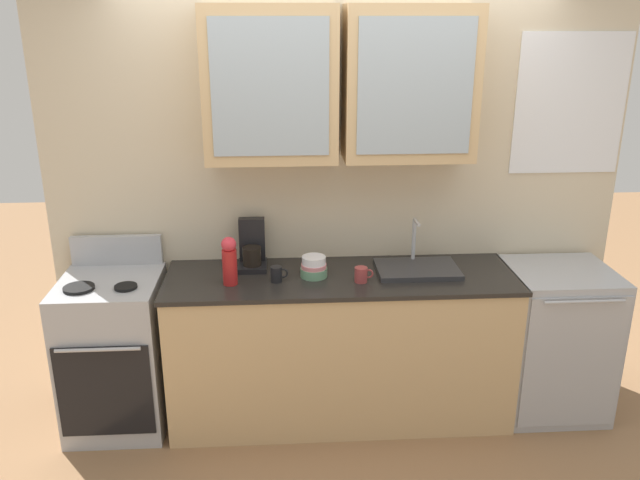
{
  "coord_description": "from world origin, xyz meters",
  "views": [
    {
      "loc": [
        -0.35,
        -3.47,
        2.36
      ],
      "look_at": [
        -0.12,
        0.0,
        1.14
      ],
      "focal_mm": 36.6,
      "sensor_mm": 36.0,
      "label": 1
    }
  ],
  "objects_px": {
    "cup_near_bowls": "(277,274)",
    "dishwasher": "(554,340)",
    "sink_faucet": "(417,268)",
    "vase": "(229,260)",
    "coffee_maker": "(252,250)",
    "bowl_stack": "(314,267)",
    "cup_near_sink": "(361,275)",
    "stove_range": "(116,352)"
  },
  "relations": [
    {
      "from": "vase",
      "to": "cup_near_bowls",
      "type": "height_order",
      "value": "vase"
    },
    {
      "from": "cup_near_bowls",
      "to": "dishwasher",
      "type": "bearing_deg",
      "value": 2.01
    },
    {
      "from": "sink_faucet",
      "to": "cup_near_bowls",
      "type": "height_order",
      "value": "sink_faucet"
    },
    {
      "from": "cup_near_sink",
      "to": "vase",
      "type": "bearing_deg",
      "value": 178.81
    },
    {
      "from": "sink_faucet",
      "to": "dishwasher",
      "type": "bearing_deg",
      "value": -2.82
    },
    {
      "from": "stove_range",
      "to": "coffee_maker",
      "type": "height_order",
      "value": "coffee_maker"
    },
    {
      "from": "coffee_maker",
      "to": "dishwasher",
      "type": "bearing_deg",
      "value": -5.67
    },
    {
      "from": "sink_faucet",
      "to": "coffee_maker",
      "type": "height_order",
      "value": "sink_faucet"
    },
    {
      "from": "cup_near_sink",
      "to": "coffee_maker",
      "type": "relative_size",
      "value": 0.37
    },
    {
      "from": "sink_faucet",
      "to": "vase",
      "type": "bearing_deg",
      "value": -173.65
    },
    {
      "from": "coffee_maker",
      "to": "bowl_stack",
      "type": "bearing_deg",
      "value": -26.38
    },
    {
      "from": "vase",
      "to": "bowl_stack",
      "type": "bearing_deg",
      "value": 9.91
    },
    {
      "from": "vase",
      "to": "coffee_maker",
      "type": "relative_size",
      "value": 0.96
    },
    {
      "from": "cup_near_sink",
      "to": "bowl_stack",
      "type": "bearing_deg",
      "value": 159.65
    },
    {
      "from": "bowl_stack",
      "to": "coffee_maker",
      "type": "bearing_deg",
      "value": 153.62
    },
    {
      "from": "cup_near_sink",
      "to": "cup_near_bowls",
      "type": "xyz_separation_m",
      "value": [
        -0.48,
        0.03,
        0.0
      ]
    },
    {
      "from": "sink_faucet",
      "to": "vase",
      "type": "relative_size",
      "value": 1.72
    },
    {
      "from": "coffee_maker",
      "to": "vase",
      "type": "bearing_deg",
      "value": -113.84
    },
    {
      "from": "vase",
      "to": "coffee_maker",
      "type": "distance_m",
      "value": 0.29
    },
    {
      "from": "stove_range",
      "to": "sink_faucet",
      "type": "relative_size",
      "value": 2.31
    },
    {
      "from": "bowl_stack",
      "to": "cup_near_sink",
      "type": "xyz_separation_m",
      "value": [
        0.26,
        -0.1,
        -0.01
      ]
    },
    {
      "from": "sink_faucet",
      "to": "stove_range",
      "type": "bearing_deg",
      "value": -178.77
    },
    {
      "from": "stove_range",
      "to": "cup_near_sink",
      "type": "xyz_separation_m",
      "value": [
        1.43,
        -0.1,
        0.5
      ]
    },
    {
      "from": "bowl_stack",
      "to": "cup_near_sink",
      "type": "distance_m",
      "value": 0.28
    },
    {
      "from": "cup_near_sink",
      "to": "dishwasher",
      "type": "height_order",
      "value": "cup_near_sink"
    },
    {
      "from": "stove_range",
      "to": "cup_near_bowls",
      "type": "height_order",
      "value": "stove_range"
    },
    {
      "from": "sink_faucet",
      "to": "dishwasher",
      "type": "height_order",
      "value": "sink_faucet"
    },
    {
      "from": "sink_faucet",
      "to": "cup_near_bowls",
      "type": "xyz_separation_m",
      "value": [
        -0.82,
        -0.1,
        0.02
      ]
    },
    {
      "from": "coffee_maker",
      "to": "sink_faucet",
      "type": "bearing_deg",
      "value": -8.2
    },
    {
      "from": "cup_near_sink",
      "to": "cup_near_bowls",
      "type": "height_order",
      "value": "cup_near_bowls"
    },
    {
      "from": "dishwasher",
      "to": "coffee_maker",
      "type": "distance_m",
      "value": 1.92
    },
    {
      "from": "bowl_stack",
      "to": "cup_near_sink",
      "type": "relative_size",
      "value": 1.44
    },
    {
      "from": "cup_near_bowls",
      "to": "coffee_maker",
      "type": "bearing_deg",
      "value": 121.04
    },
    {
      "from": "dishwasher",
      "to": "coffee_maker",
      "type": "xyz_separation_m",
      "value": [
        -1.83,
        0.18,
        0.57
      ]
    },
    {
      "from": "sink_faucet",
      "to": "bowl_stack",
      "type": "height_order",
      "value": "sink_faucet"
    },
    {
      "from": "dishwasher",
      "to": "coffee_maker",
      "type": "bearing_deg",
      "value": 174.33
    },
    {
      "from": "stove_range",
      "to": "bowl_stack",
      "type": "bearing_deg",
      "value": 0.02
    },
    {
      "from": "cup_near_sink",
      "to": "sink_faucet",
      "type": "bearing_deg",
      "value": 21.4
    },
    {
      "from": "vase",
      "to": "dishwasher",
      "type": "relative_size",
      "value": 0.3
    },
    {
      "from": "stove_range",
      "to": "coffee_maker",
      "type": "relative_size",
      "value": 3.8
    },
    {
      "from": "cup_near_sink",
      "to": "coffee_maker",
      "type": "xyz_separation_m",
      "value": [
        -0.62,
        0.27,
        0.06
      ]
    },
    {
      "from": "cup_near_bowls",
      "to": "coffee_maker",
      "type": "height_order",
      "value": "coffee_maker"
    }
  ]
}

